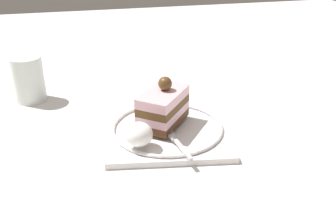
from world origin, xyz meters
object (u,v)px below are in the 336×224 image
(cake_slice, at_px, (163,107))
(drink_glass_near, at_px, (29,82))
(fork, at_px, (177,142))
(dessert_plate, at_px, (168,131))
(whipped_cream_dollop, at_px, (139,134))

(cake_slice, height_order, drink_glass_near, cake_slice)
(drink_glass_near, bearing_deg, fork, 41.94)
(dessert_plate, xyz_separation_m, fork, (0.06, 0.00, 0.01))
(drink_glass_near, bearing_deg, cake_slice, 50.36)
(whipped_cream_dollop, bearing_deg, drink_glass_near, -144.88)
(dessert_plate, height_order, fork, fork)
(dessert_plate, height_order, cake_slice, cake_slice)
(drink_glass_near, bearing_deg, dessert_plate, 48.62)
(cake_slice, bearing_deg, fork, 3.94)
(cake_slice, height_order, fork, cake_slice)
(cake_slice, bearing_deg, dessert_plate, 15.20)
(whipped_cream_dollop, bearing_deg, fork, 80.79)
(dessert_plate, relative_size, drink_glass_near, 2.51)
(cake_slice, distance_m, fork, 0.08)
(fork, height_order, drink_glass_near, drink_glass_near)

